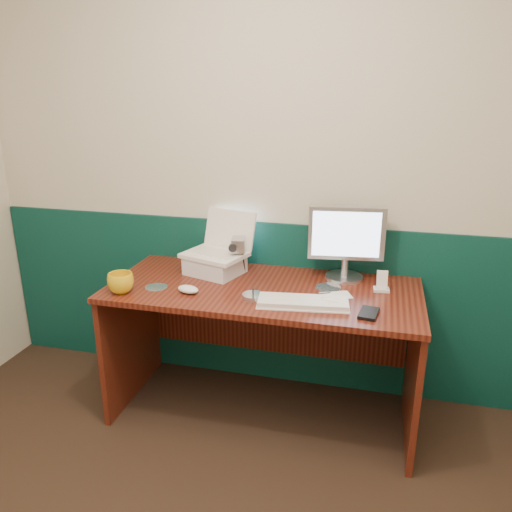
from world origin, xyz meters
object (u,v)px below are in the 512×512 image
(camcorder, at_px, (239,257))
(mug, at_px, (121,283))
(keyboard, at_px, (303,303))
(laptop, at_px, (214,233))
(monitor, at_px, (346,244))
(desk, at_px, (263,352))

(camcorder, bearing_deg, mug, -152.47)
(keyboard, bearing_deg, mug, 176.95)
(camcorder, bearing_deg, keyboard, -51.50)
(laptop, distance_m, monitor, 0.71)
(desk, height_order, camcorder, camcorder)
(keyboard, distance_m, mug, 0.91)
(desk, height_order, keyboard, keyboard)
(desk, height_order, mug, mug)
(monitor, bearing_deg, mug, -163.68)
(laptop, xyz_separation_m, keyboard, (0.54, -0.31, -0.22))
(laptop, xyz_separation_m, camcorder, (0.13, 0.03, -0.13))
(monitor, relative_size, keyboard, 0.93)
(laptop, bearing_deg, desk, -6.72)
(laptop, bearing_deg, camcorder, 31.41)
(laptop, distance_m, mug, 0.56)
(camcorder, bearing_deg, laptop, -178.31)
(monitor, height_order, mug, monitor)
(laptop, height_order, camcorder, laptop)
(mug, bearing_deg, laptop, 45.71)
(mug, xyz_separation_m, camcorder, (0.50, 0.41, 0.05))
(laptop, height_order, mug, laptop)
(laptop, xyz_separation_m, monitor, (0.70, 0.09, -0.03))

